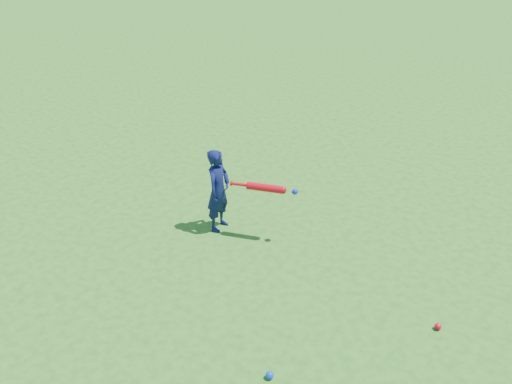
% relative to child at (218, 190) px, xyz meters
% --- Properties ---
extents(ground, '(80.00, 80.00, 0.00)m').
position_rel_child_xyz_m(ground, '(0.35, -0.51, -0.56)').
color(ground, '#28701A').
rests_on(ground, ground).
extents(child, '(0.34, 0.45, 1.11)m').
position_rel_child_xyz_m(child, '(0.00, 0.00, 0.00)').
color(child, '#0F1446').
rests_on(child, ground).
extents(ground_ball_red, '(0.07, 0.07, 0.07)m').
position_rel_child_xyz_m(ground_ball_red, '(3.05, -0.13, -0.52)').
color(ground_ball_red, red).
rests_on(ground_ball_red, ground).
extents(ground_ball_blue, '(0.08, 0.08, 0.08)m').
position_rel_child_xyz_m(ground_ball_blue, '(2.09, -1.71, -0.52)').
color(ground_ball_blue, blue).
rests_on(ground_ball_blue, ground).
extents(bat_swing, '(0.81, 0.37, 0.10)m').
position_rel_child_xyz_m(bat_swing, '(0.64, 0.20, 0.15)').
color(bat_swing, red).
rests_on(bat_swing, ground).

